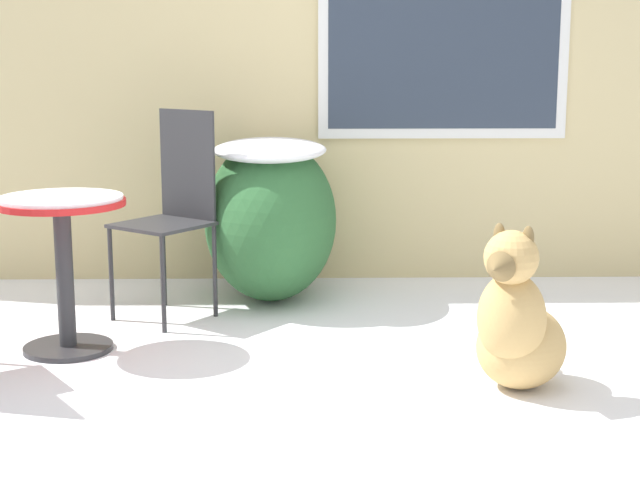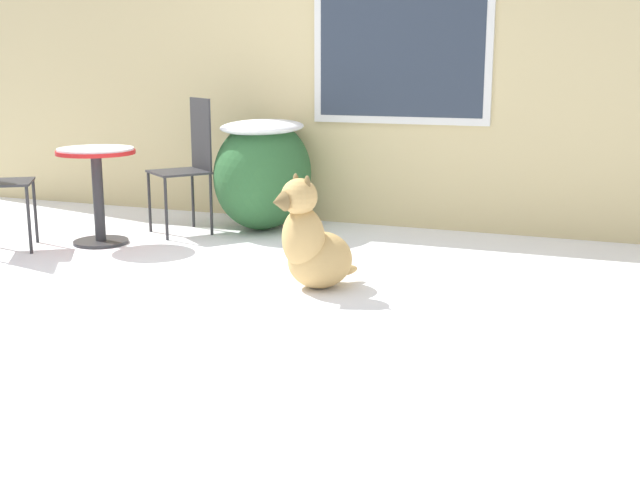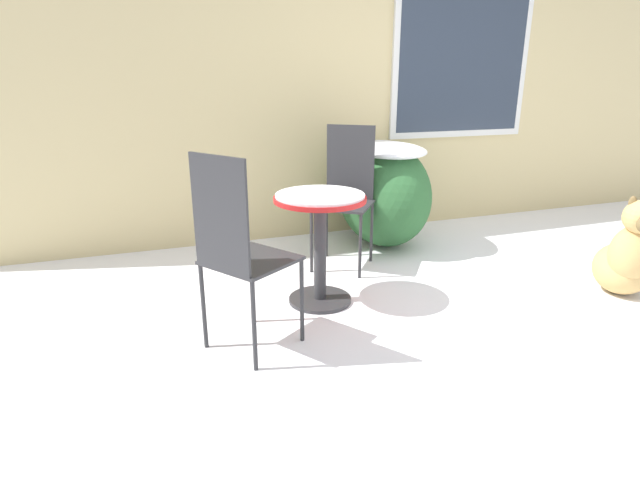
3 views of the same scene
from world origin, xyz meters
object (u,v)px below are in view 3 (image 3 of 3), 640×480
Objects in this scene: patio_chair_far_side at (239,248)px; dog at (627,258)px; patio_table at (320,226)px; patio_chair_near_table at (346,191)px.

dog is (2.62, -0.14, -0.33)m from patio_chair_far_side.
patio_chair_far_side is at bearing -142.82° from patio_table.
patio_table is 0.68× the size of patio_chair_near_table.
dog is at bearing -126.73° from patio_chair_far_side.
patio_chair_near_table is at bearing -77.60° from patio_chair_far_side.
patio_table is at bearing -163.28° from dog.
patio_table is 2.11m from dog.
patio_chair_far_side is at bearing -149.63° from dog.
patio_chair_near_table is 1.52m from patio_chair_far_side.
patio_chair_far_side is 1.52× the size of dog.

